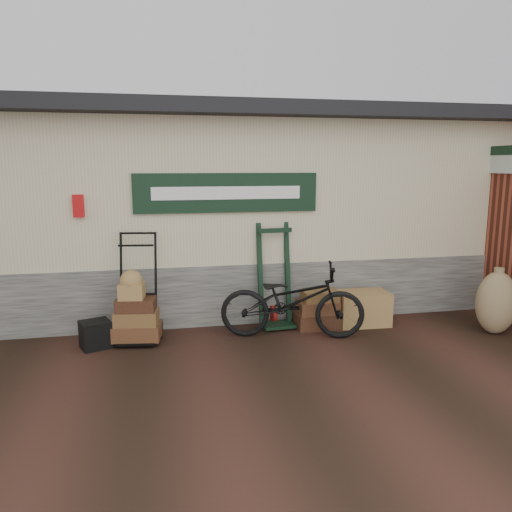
{
  "coord_description": "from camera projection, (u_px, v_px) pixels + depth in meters",
  "views": [
    {
      "loc": [
        -1.33,
        -6.02,
        2.35
      ],
      "look_at": [
        0.1,
        0.9,
        1.04
      ],
      "focal_mm": 35.0,
      "sensor_mm": 36.0,
      "label": 1
    }
  ],
  "objects": [
    {
      "name": "porter_trolley",
      "position": [
        138.0,
        286.0,
        6.65
      ],
      "size": [
        0.81,
        0.66,
        1.48
      ],
      "primitive_type": null,
      "rotation": [
        0.0,
        0.0,
        -0.15
      ],
      "color": "black",
      "rests_on": "ground"
    },
    {
      "name": "suitcase_stack",
      "position": [
        318.0,
        309.0,
        7.23
      ],
      "size": [
        0.64,
        0.4,
        0.56
      ],
      "primitive_type": null,
      "rotation": [
        0.0,
        0.0,
        -0.0
      ],
      "color": "#371A11",
      "rests_on": "ground"
    },
    {
      "name": "bicycle",
      "position": [
        292.0,
        297.0,
        6.78
      ],
      "size": [
        1.17,
        2.07,
        1.14
      ],
      "primitive_type": "imported",
      "rotation": [
        0.0,
        0.0,
        1.31
      ],
      "color": "black",
      "rests_on": "ground"
    },
    {
      "name": "green_barrow",
      "position": [
        275.0,
        275.0,
        7.24
      ],
      "size": [
        0.58,
        0.5,
        1.51
      ],
      "primitive_type": null,
      "rotation": [
        0.0,
        0.0,
        0.07
      ],
      "color": "black",
      "rests_on": "ground"
    },
    {
      "name": "burlap_sack_left",
      "position": [
        496.0,
        303.0,
        6.95
      ],
      "size": [
        0.67,
        0.62,
        0.89
      ],
      "primitive_type": "ellipsoid",
      "rotation": [
        0.0,
        0.0,
        -0.33
      ],
      "color": "brown",
      "rests_on": "ground"
    },
    {
      "name": "station_building",
      "position": [
        229.0,
        206.0,
        8.83
      ],
      "size": [
        14.4,
        4.1,
        3.2
      ],
      "color": "#4C4C47",
      "rests_on": "ground"
    },
    {
      "name": "ground",
      "position": [
        262.0,
        347.0,
        6.49
      ],
      "size": [
        80.0,
        80.0,
        0.0
      ],
      "primitive_type": "plane",
      "color": "black",
      "rests_on": "ground"
    },
    {
      "name": "black_trunk",
      "position": [
        95.0,
        334.0,
        6.44
      ],
      "size": [
        0.45,
        0.42,
        0.36
      ],
      "primitive_type": "cube",
      "rotation": [
        0.0,
        0.0,
        0.37
      ],
      "color": "black",
      "rests_on": "ground"
    },
    {
      "name": "wicker_hamper",
      "position": [
        362.0,
        308.0,
        7.39
      ],
      "size": [
        0.77,
        0.52,
        0.49
      ],
      "primitive_type": "cube",
      "rotation": [
        0.0,
        0.0,
        -0.04
      ],
      "color": "olive",
      "rests_on": "ground"
    }
  ]
}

